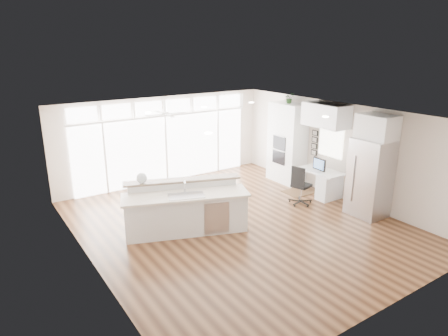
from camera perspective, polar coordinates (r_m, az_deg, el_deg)
floor at (r=9.88m, az=2.04°, el=-8.11°), size 7.00×8.00×0.02m
ceiling at (r=9.05m, az=2.23°, el=7.57°), size 7.00×8.00×0.02m
wall_back at (r=12.71m, az=-8.51°, el=4.04°), size 7.00×0.04×2.70m
wall_front at (r=6.80m, az=22.55°, el=-9.21°), size 7.00×0.04×2.70m
wall_left at (r=7.97m, az=-18.82°, el=-4.88°), size 0.04×8.00×2.70m
wall_right at (r=11.70m, az=16.18°, el=2.38°), size 0.04×8.00×2.70m
glass_wall at (r=12.73m, az=-8.33°, el=2.68°), size 5.80×0.06×2.08m
transom_row at (r=12.47m, az=-8.60°, el=8.60°), size 5.90×0.06×0.40m
desk_window at (r=11.81m, az=15.03°, el=3.61°), size 0.04×0.85×0.85m
ceiling_fan at (r=11.22m, az=-8.41°, el=8.17°), size 1.16×1.16×0.32m
recessed_lights at (r=9.22m, az=1.49°, el=7.63°), size 3.40×3.00×0.02m
oven_cabinet at (r=12.69m, az=9.00°, el=3.53°), size 0.64×1.20×2.50m
desk_nook at (r=11.90m, az=13.54°, el=-2.06°), size 0.72×1.30×0.76m
upper_cabinets at (r=11.44m, az=14.37°, el=7.33°), size 0.64×1.30×0.64m
refrigerator at (r=10.71m, az=20.12°, el=-1.33°), size 0.76×0.90×2.00m
fridge_cabinet at (r=10.44m, az=21.06°, el=5.51°), size 0.64×0.90×0.60m
framed_photos at (r=12.25m, az=12.82°, el=3.53°), size 0.06×0.22×0.80m
kitchen_island at (r=9.33m, az=-5.45°, el=-5.84°), size 3.10×2.03×1.15m
rug at (r=12.15m, az=10.83°, el=-3.34°), size 0.97×0.73×0.01m
office_chair at (r=11.09m, az=11.00°, el=-2.41°), size 0.68×0.65×1.09m
fishbowl at (r=9.39m, az=-11.68°, el=-1.40°), size 0.29×0.29×0.25m
monitor at (r=11.67m, az=13.46°, el=0.54°), size 0.11×0.48×0.40m
keyboard at (r=11.60m, az=12.82°, el=-0.49°), size 0.13×0.29×0.01m
potted_plant at (r=12.44m, az=9.30°, el=9.69°), size 0.30×0.33×0.25m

